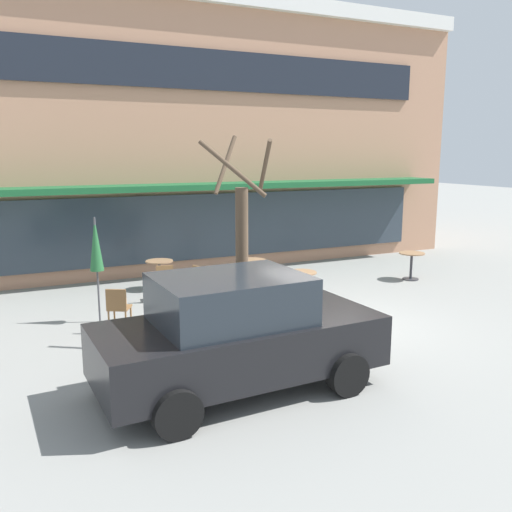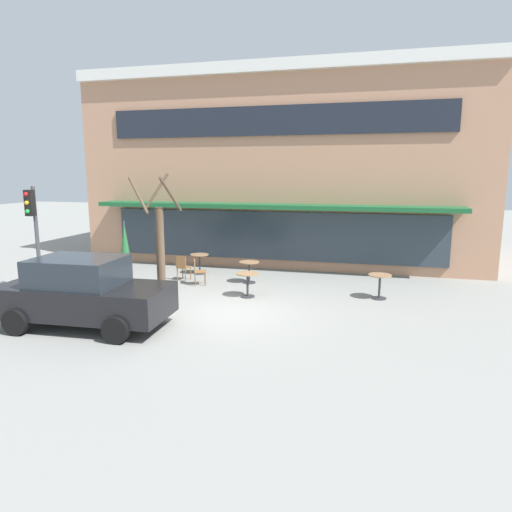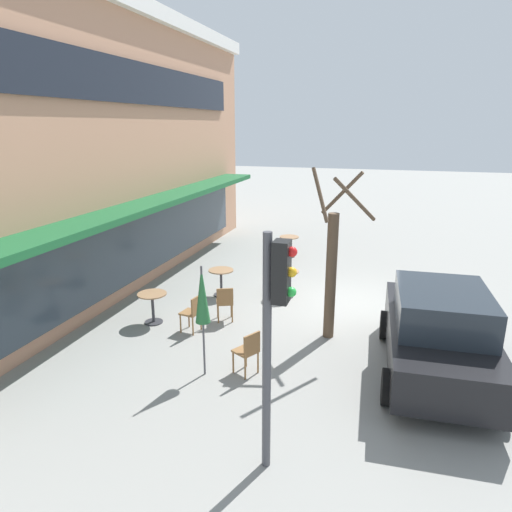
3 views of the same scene
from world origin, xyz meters
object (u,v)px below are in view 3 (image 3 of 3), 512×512
object	(u,v)px
cafe_table_mid_patio	(286,279)
patio_umbrella_green_folded	(202,296)
street_tree	(332,267)
cafe_chair_2	(248,350)
parked_sedan	(438,332)
cafe_table_by_tree	(289,243)
traffic_light_pole	(274,316)
cafe_chair_1	(193,311)
cafe_table_near_wall	(153,303)
cafe_chair_0	(225,301)
cafe_table_streetside	(221,278)

from	to	relation	value
cafe_table_mid_patio	patio_umbrella_green_folded	size ratio (longest dim) A/B	0.35
cafe_table_mid_patio	street_tree	distance (m)	2.89
cafe_table_mid_patio	patio_umbrella_green_folded	bearing A→B (deg)	172.96
patio_umbrella_green_folded	cafe_chair_2	world-z (taller)	patio_umbrella_green_folded
patio_umbrella_green_folded	street_tree	bearing A→B (deg)	-41.50
cafe_table_mid_patio	parked_sedan	distance (m)	4.90
cafe_table_by_tree	traffic_light_pole	size ratio (longest dim) A/B	0.22
cafe_chair_1	street_tree	distance (m)	3.33
parked_sedan	cafe_chair_2	bearing A→B (deg)	107.31
cafe_table_near_wall	traffic_light_pole	bearing A→B (deg)	-133.95
cafe_table_near_wall	cafe_chair_0	world-z (taller)	cafe_chair_0
patio_umbrella_green_folded	street_tree	xyz separation A→B (m)	(2.34, -2.07, 0.04)
cafe_table_by_tree	cafe_chair_2	bearing A→B (deg)	-172.66
cafe_table_near_wall	cafe_table_streetside	xyz separation A→B (m)	(2.22, -0.92, 0.00)
cafe_table_mid_patio	traffic_light_pole	world-z (taller)	traffic_light_pole
patio_umbrella_green_folded	traffic_light_pole	xyz separation A→B (m)	(-2.01, -1.89, 0.67)
patio_umbrella_green_folded	traffic_light_pole	world-z (taller)	traffic_light_pole
cafe_table_mid_patio	parked_sedan	bearing A→B (deg)	-130.96
cafe_table_near_wall	cafe_chair_0	xyz separation A→B (m)	(0.58, -1.64, 0.01)
cafe_chair_2	parked_sedan	world-z (taller)	parked_sedan
patio_umbrella_green_folded	cafe_chair_0	xyz separation A→B (m)	(2.45, 0.49, -1.10)
parked_sedan	traffic_light_pole	xyz separation A→B (m)	(-3.33, 2.36, 1.42)
patio_umbrella_green_folded	cafe_table_by_tree	bearing A→B (deg)	1.70
cafe_table_near_wall	traffic_light_pole	world-z (taller)	traffic_light_pole
cafe_table_mid_patio	cafe_table_by_tree	bearing A→B (deg)	11.55
cafe_table_near_wall	cafe_table_by_tree	bearing A→B (deg)	-15.89
cafe_table_by_tree	street_tree	size ratio (longest dim) A/B	0.20
cafe_table_near_wall	street_tree	bearing A→B (deg)	-83.53
cafe_table_streetside	traffic_light_pole	xyz separation A→B (m)	(-6.10, -3.10, 1.78)
cafe_chair_2	patio_umbrella_green_folded	bearing A→B (deg)	106.56
cafe_table_near_wall	cafe_table_streetside	distance (m)	2.40
cafe_table_by_tree	cafe_chair_1	size ratio (longest dim) A/B	0.85
cafe_table_mid_patio	traffic_light_pole	size ratio (longest dim) A/B	0.22
cafe_table_streetside	street_tree	size ratio (longest dim) A/B	0.20
cafe_chair_0	traffic_light_pole	world-z (taller)	traffic_light_pole
cafe_table_streetside	patio_umbrella_green_folded	distance (m)	4.40
patio_umbrella_green_folded	cafe_chair_1	distance (m)	2.23
cafe_table_by_tree	street_tree	world-z (taller)	street_tree
cafe_chair_1	parked_sedan	distance (m)	5.26
street_tree	traffic_light_pole	size ratio (longest dim) A/B	1.12
cafe_table_streetside	street_tree	xyz separation A→B (m)	(-1.74, -3.28, 1.15)
parked_sedan	cafe_chair_0	bearing A→B (deg)	76.53
street_tree	traffic_light_pole	distance (m)	4.40
cafe_chair_1	cafe_table_near_wall	bearing A→B (deg)	80.57
cafe_table_near_wall	cafe_table_by_tree	distance (m)	6.88
cafe_table_mid_patio	cafe_chair_2	bearing A→B (deg)	-176.64
cafe_table_near_wall	cafe_chair_1	bearing A→B (deg)	-99.43
cafe_chair_0	cafe_chair_1	xyz separation A→B (m)	(-0.77, 0.49, 0.00)
cafe_table_by_tree	cafe_chair_0	distance (m)	6.04
cafe_table_by_tree	cafe_chair_2	world-z (taller)	cafe_chair_2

